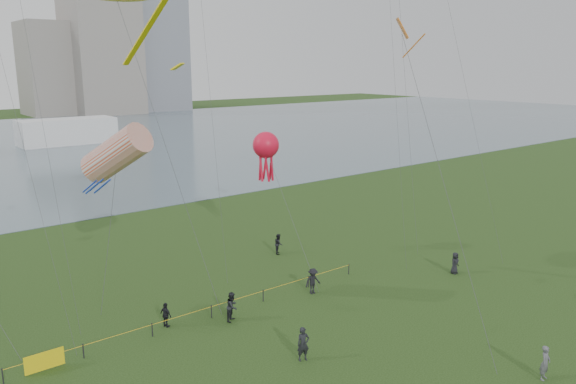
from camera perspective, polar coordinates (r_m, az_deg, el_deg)
ground_plane at (r=30.31m, az=12.47°, el=-18.36°), size 400.00×400.00×0.00m
building_mid at (r=190.00m, az=-18.40°, el=13.31°), size 20.00×20.00×38.00m
building_low at (r=191.29m, az=-22.94°, el=11.45°), size 16.00×18.00×28.00m
pavilion_right at (r=119.77m, az=-21.51°, el=5.75°), size 18.00×7.00×5.00m
fence at (r=33.85m, az=-16.99°, el=-14.05°), size 24.07×0.07×1.05m
kite_flyer at (r=32.19m, az=24.67°, el=-15.49°), size 0.72×0.53×1.81m
spectator_a at (r=35.56m, az=-5.68°, el=-11.50°), size 1.14×1.09×1.86m
spectator_b at (r=39.28m, az=2.54°, el=-9.03°), size 1.26×0.82×1.83m
spectator_c at (r=35.44m, az=-12.31°, el=-12.11°), size 0.59×0.97×1.55m
spectator_d at (r=44.68m, az=16.59°, el=-6.93°), size 0.88×0.63×1.67m
spectator_f at (r=31.10m, az=1.55°, el=-15.18°), size 0.79×0.64×1.89m
spectator_g at (r=47.18m, az=-0.96°, el=-5.28°), size 1.01×1.05×1.71m
kite_windsock at (r=35.90m, az=-17.01°, el=3.74°), size 4.37×5.29×12.22m
kite_octopus at (r=44.91m, az=-2.26°, el=4.69°), size 2.88×9.67×10.32m
kite_delta at (r=34.19m, az=12.08°, el=14.31°), size 2.45×9.51×18.18m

